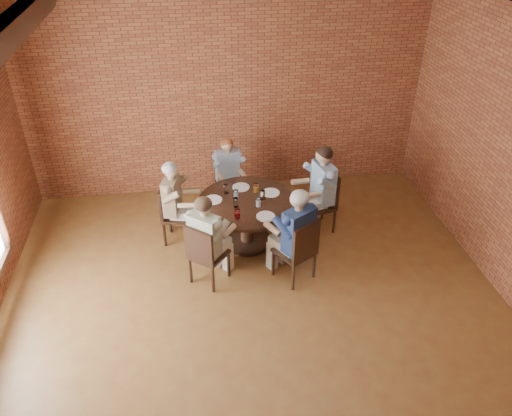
{
  "coord_description": "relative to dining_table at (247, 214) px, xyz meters",
  "views": [
    {
      "loc": [
        -0.68,
        -4.22,
        4.6
      ],
      "look_at": [
        0.1,
        1.0,
        1.12
      ],
      "focal_mm": 35.0,
      "sensor_mm": 36.0,
      "label": 1
    }
  ],
  "objects": [
    {
      "name": "plate_b",
      "position": [
        -0.04,
        0.38,
        0.23
      ],
      "size": [
        0.26,
        0.26,
        0.01
      ],
      "primitive_type": "cylinder",
      "color": "white",
      "rests_on": "dining_table"
    },
    {
      "name": "diner_b",
      "position": [
        -0.17,
        1.0,
        0.1
      ],
      "size": [
        0.58,
        0.67,
        1.26
      ],
      "primitive_type": null,
      "rotation": [
        0.0,
        0.0,
        0.17
      ],
      "color": "#94ACBD",
      "rests_on": "floor"
    },
    {
      "name": "chair_b",
      "position": [
        -0.18,
        1.07,
        -0.04
      ],
      "size": [
        0.45,
        0.45,
        0.9
      ],
      "rotation": [
        0.0,
        0.0,
        0.17
      ],
      "color": "black",
      "rests_on": "floor"
    },
    {
      "name": "plate_c",
      "position": [
        -0.48,
        0.09,
        0.23
      ],
      "size": [
        0.26,
        0.26,
        0.01
      ],
      "primitive_type": "cylinder",
      "color": "white",
      "rests_on": "dining_table"
    },
    {
      "name": "dining_table",
      "position": [
        0.0,
        0.0,
        0.0
      ],
      "size": [
        1.43,
        1.43,
        0.75
      ],
      "color": "black",
      "rests_on": "floor"
    },
    {
      "name": "diner_d",
      "position": [
        -0.62,
        -0.74,
        0.14
      ],
      "size": [
        0.83,
        0.84,
        1.34
      ],
      "primitive_type": null,
      "rotation": [
        0.0,
        0.0,
        2.45
      ],
      "color": "#BDA394",
      "rests_on": "floor"
    },
    {
      "name": "wall_back",
      "position": [
        -0.09,
        1.73,
        1.17
      ],
      "size": [
        7.0,
        0.0,
        7.0
      ],
      "primitive_type": "plane",
      "rotation": [
        1.57,
        0.0,
        0.0
      ],
      "color": "brown",
      "rests_on": "ground"
    },
    {
      "name": "glass_g",
      "position": [
        0.14,
        -0.17,
        0.29
      ],
      "size": [
        0.07,
        0.07,
        0.14
      ],
      "primitive_type": "cylinder",
      "color": "white",
      "rests_on": "dining_table"
    },
    {
      "name": "glass_f",
      "position": [
        -0.19,
        -0.41,
        0.29
      ],
      "size": [
        0.07,
        0.07,
        0.14
      ],
      "primitive_type": "cylinder",
      "color": "white",
      "rests_on": "dining_table"
    },
    {
      "name": "glass_a",
      "position": [
        0.23,
        0.01,
        0.29
      ],
      "size": [
        0.07,
        0.07,
        0.14
      ],
      "primitive_type": "cylinder",
      "color": "white",
      "rests_on": "dining_table"
    },
    {
      "name": "chair_a",
      "position": [
        1.21,
        0.24,
        -0.0
      ],
      "size": [
        0.54,
        0.54,
        0.97
      ],
      "rotation": [
        0.0,
        0.0,
        -1.38
      ],
      "color": "black",
      "rests_on": "floor"
    },
    {
      "name": "diner_a",
      "position": [
        1.12,
        0.22,
        0.17
      ],
      "size": [
        0.79,
        0.69,
        1.4
      ],
      "primitive_type": null,
      "rotation": [
        0.0,
        0.0,
        -1.38
      ],
      "color": "teal",
      "rests_on": "floor"
    },
    {
      "name": "glass_e",
      "position": [
        -0.18,
        -0.13,
        0.29
      ],
      "size": [
        0.07,
        0.07,
        0.14
      ],
      "primitive_type": "cylinder",
      "color": "white",
      "rests_on": "dining_table"
    },
    {
      "name": "glass_c",
      "position": [
        -0.28,
        0.26,
        0.29
      ],
      "size": [
        0.07,
        0.07,
        0.14
      ],
      "primitive_type": "cylinder",
      "color": "white",
      "rests_on": "dining_table"
    },
    {
      "name": "smartphone",
      "position": [
        0.25,
        -0.47,
        0.23
      ],
      "size": [
        0.08,
        0.15,
        0.01
      ],
      "primitive_type": "cube",
      "rotation": [
        0.0,
        0.0,
        -0.02
      ],
      "color": "black",
      "rests_on": "dining_table"
    },
    {
      "name": "glass_b",
      "position": [
        0.16,
        0.22,
        0.29
      ],
      "size": [
        0.07,
        0.07,
        0.14
      ],
      "primitive_type": "cylinder",
      "color": "white",
      "rests_on": "dining_table"
    },
    {
      "name": "chair_d",
      "position": [
        -0.67,
        -0.81,
        -0.02
      ],
      "size": [
        0.61,
        0.61,
        0.94
      ],
      "rotation": [
        0.0,
        0.0,
        2.45
      ],
      "color": "black",
      "rests_on": "floor"
    },
    {
      "name": "plate_d",
      "position": [
        0.2,
        -0.45,
        0.23
      ],
      "size": [
        0.26,
        0.26,
        0.01
      ],
      "primitive_type": "cylinder",
      "color": "white",
      "rests_on": "dining_table"
    },
    {
      "name": "ceiling",
      "position": [
        -0.09,
        -1.77,
        2.87
      ],
      "size": [
        7.0,
        7.0,
        0.0
      ],
      "primitive_type": "plane",
      "rotation": [
        3.14,
        0.0,
        0.0
      ],
      "color": "beige",
      "rests_on": "wall_back"
    },
    {
      "name": "plate_a",
      "position": [
        0.37,
        0.16,
        0.23
      ],
      "size": [
        0.26,
        0.26,
        0.01
      ],
      "primitive_type": "cylinder",
      "color": "white",
      "rests_on": "dining_table"
    },
    {
      "name": "diner_c",
      "position": [
        -1.01,
        0.24,
        0.13
      ],
      "size": [
        0.73,
        0.65,
        1.31
      ],
      "primitive_type": null,
      "rotation": [
        0.0,
        0.0,
        1.34
      ],
      "color": "brown",
      "rests_on": "floor"
    },
    {
      "name": "chair_c",
      "position": [
        -1.09,
        0.26,
        -0.03
      ],
      "size": [
        0.5,
        0.5,
        0.93
      ],
      "rotation": [
        0.0,
        0.0,
        1.34
      ],
      "color": "black",
      "rests_on": "floor"
    },
    {
      "name": "floor",
      "position": [
        -0.09,
        -1.77,
        -0.53
      ],
      "size": [
        7.0,
        7.0,
        0.0
      ],
      "primitive_type": "plane",
      "color": "brown",
      "rests_on": "ground"
    },
    {
      "name": "glass_d",
      "position": [
        -0.15,
        0.08,
        0.29
      ],
      "size": [
        0.07,
        0.07,
        0.14
      ],
      "primitive_type": "cylinder",
      "color": "white",
      "rests_on": "dining_table"
    },
    {
      "name": "diner_e",
      "position": [
        0.52,
        -0.85,
        0.17
      ],
      "size": [
        0.85,
        0.89,
        1.4
      ],
      "primitive_type": null,
      "rotation": [
        0.0,
        0.0,
        3.69
      ],
      "color": "#1B294B",
      "rests_on": "floor"
    },
    {
      "name": "chair_e",
      "position": [
        0.57,
        -0.93,
        -0.01
      ],
      "size": [
        0.63,
        0.63,
        0.97
      ],
      "rotation": [
        0.0,
        0.0,
        3.69
      ],
      "color": "black",
      "rests_on": "floor"
    }
  ]
}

